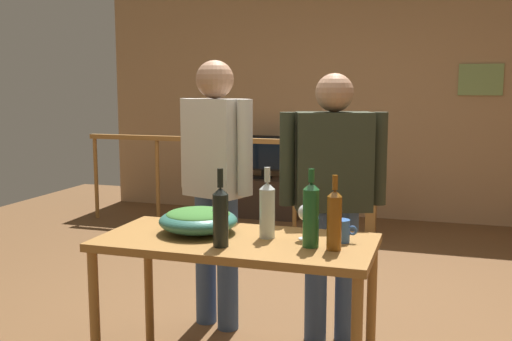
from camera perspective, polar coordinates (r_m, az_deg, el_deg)
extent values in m
plane|color=brown|center=(3.87, 2.91, -14.67)|extent=(8.70, 8.70, 0.00)
cube|color=tan|center=(6.86, 10.10, 6.37)|extent=(6.20, 0.10, 2.61)
cube|color=#81A05C|center=(6.75, 20.83, 8.18)|extent=(0.45, 0.03, 0.33)
cylinder|color=#9E6B33|center=(6.98, -15.15, -0.74)|extent=(0.04, 0.04, 0.91)
cylinder|color=#9E6B33|center=(6.60, -9.46, -1.07)|extent=(0.04, 0.04, 0.91)
cylinder|color=#9E6B33|center=(6.29, -3.13, -1.42)|extent=(0.04, 0.04, 0.91)
cylinder|color=#9E6B33|center=(6.06, 3.75, -1.79)|extent=(0.04, 0.04, 0.91)
cylinder|color=#9E6B33|center=(5.93, 11.06, -2.14)|extent=(0.04, 0.04, 0.91)
cube|color=#9E6B33|center=(6.23, -3.17, 2.96)|extent=(3.18, 0.07, 0.05)
cube|color=#9E6B33|center=(5.92, 11.07, -1.67)|extent=(0.10, 0.10, 1.01)
cube|color=#38281E|center=(6.86, 0.64, -2.59)|extent=(0.90, 0.40, 0.45)
cube|color=black|center=(6.82, 0.64, -0.67)|extent=(0.20, 0.12, 0.02)
cylinder|color=black|center=(6.81, 0.64, -0.26)|extent=(0.03, 0.03, 0.08)
cube|color=black|center=(6.75, 0.57, 1.71)|extent=(0.70, 0.06, 0.40)
cube|color=black|center=(6.73, 0.50, 1.69)|extent=(0.64, 0.01, 0.36)
cube|color=#9E6B33|center=(2.94, -1.92, -6.94)|extent=(1.36, 0.64, 0.04)
cylinder|color=#9E6B33|center=(3.10, -15.27, -13.82)|extent=(0.05, 0.05, 0.71)
cylinder|color=#9E6B33|center=(3.55, -10.29, -10.78)|extent=(0.05, 0.05, 0.71)
cylinder|color=#9E6B33|center=(3.19, 11.05, -13.01)|extent=(0.05, 0.05, 0.71)
ellipsoid|color=#337060|center=(3.05, -5.58, -4.84)|extent=(0.40, 0.40, 0.12)
ellipsoid|color=#38702D|center=(3.05, -5.59, -4.22)|extent=(0.33, 0.33, 0.06)
cylinder|color=silver|center=(3.01, -4.19, -3.91)|extent=(0.15, 0.01, 0.20)
cylinder|color=silver|center=(2.93, 4.76, -6.57)|extent=(0.07, 0.07, 0.01)
cylinder|color=silver|center=(2.92, 4.77, -5.61)|extent=(0.01, 0.01, 0.10)
ellipsoid|color=silver|center=(2.90, 4.79, -4.06)|extent=(0.07, 0.07, 0.08)
cylinder|color=black|center=(2.77, -3.43, -4.84)|extent=(0.07, 0.07, 0.25)
cone|color=black|center=(2.74, -3.46, -1.97)|extent=(0.07, 0.07, 0.03)
cylinder|color=black|center=(2.73, -3.47, -0.72)|extent=(0.03, 0.03, 0.09)
cylinder|color=brown|center=(2.73, 7.54, -5.06)|extent=(0.07, 0.07, 0.25)
cone|color=brown|center=(2.71, 7.60, -2.17)|extent=(0.07, 0.07, 0.03)
cylinder|color=brown|center=(2.70, 7.62, -1.15)|extent=(0.03, 0.03, 0.07)
cylinder|color=silver|center=(2.93, 1.08, -4.16)|extent=(0.08, 0.08, 0.24)
cone|color=silver|center=(2.90, 1.09, -1.46)|extent=(0.08, 0.08, 0.03)
cylinder|color=silver|center=(2.89, 1.09, -0.41)|extent=(0.03, 0.03, 0.07)
cylinder|color=#1E5628|center=(2.77, 5.31, -4.61)|extent=(0.08, 0.08, 0.27)
cone|color=#1E5628|center=(2.74, 5.35, -1.47)|extent=(0.08, 0.08, 0.03)
cylinder|color=#1E5628|center=(2.73, 5.36, -0.48)|extent=(0.03, 0.03, 0.06)
cylinder|color=#3866B2|center=(2.89, 8.17, -5.77)|extent=(0.09, 0.09, 0.11)
torus|color=#3866B2|center=(2.88, 9.27, -5.73)|extent=(0.05, 0.01, 0.05)
cylinder|color=#3D5684|center=(3.68, -2.75, -8.96)|extent=(0.13, 0.13, 0.83)
cylinder|color=#3D5684|center=(3.80, -4.86, -8.46)|extent=(0.13, 0.13, 0.83)
cube|color=beige|center=(3.60, -3.93, 2.21)|extent=(0.41, 0.33, 0.59)
cylinder|color=beige|center=(3.45, -1.06, 2.22)|extent=(0.09, 0.09, 0.56)
cylinder|color=beige|center=(3.75, -6.58, 2.64)|extent=(0.09, 0.09, 0.56)
sphere|color=#A37556|center=(3.58, -3.99, 8.74)|extent=(0.23, 0.23, 0.23)
cylinder|color=#3D5684|center=(3.57, 8.70, -9.93)|extent=(0.13, 0.13, 0.79)
cylinder|color=#3D5684|center=(3.55, 5.79, -10.03)|extent=(0.13, 0.13, 0.79)
cube|color=#2D3323|center=(3.41, 7.45, 0.89)|extent=(0.48, 0.35, 0.56)
cylinder|color=#2D3323|center=(3.46, 11.77, 1.13)|extent=(0.09, 0.09, 0.53)
cylinder|color=#2D3323|center=(3.38, 3.04, 1.11)|extent=(0.09, 0.09, 0.53)
sphere|color=#A37556|center=(3.38, 7.58, 7.45)|extent=(0.22, 0.22, 0.22)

